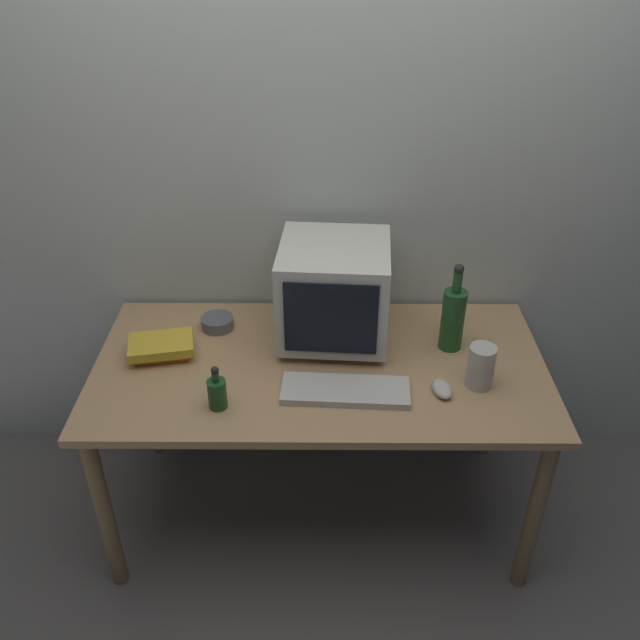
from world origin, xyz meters
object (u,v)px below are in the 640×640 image
object	(u,v)px
computer_mouse	(442,389)
bottle_tall	(453,317)
crt_monitor	(334,292)
metal_canister	(481,366)
bottle_short	(217,392)
keyboard	(345,391)
cd_spindle	(217,323)
book_stack	(162,347)

from	to	relation	value
computer_mouse	bottle_tall	world-z (taller)	bottle_tall
crt_monitor	metal_canister	size ratio (longest dim) A/B	2.74
crt_monitor	bottle_short	size ratio (longest dim) A/B	2.61
keyboard	cd_spindle	bearing A→B (deg)	143.72
computer_mouse	keyboard	bearing A→B (deg)	168.18
book_stack	metal_canister	size ratio (longest dim) A/B	1.64
crt_monitor	book_stack	bearing A→B (deg)	-168.68
book_stack	metal_canister	world-z (taller)	metal_canister
computer_mouse	book_stack	distance (m)	0.98
keyboard	metal_canister	size ratio (longest dim) A/B	2.80
keyboard	metal_canister	world-z (taller)	metal_canister
computer_mouse	bottle_short	distance (m)	0.73
book_stack	keyboard	bearing A→B (deg)	-18.06
bottle_tall	cd_spindle	world-z (taller)	bottle_tall
bottle_short	crt_monitor	bearing A→B (deg)	46.93
keyboard	bottle_tall	xyz separation A→B (m)	(0.38, 0.27, 0.11)
bottle_tall	metal_canister	bearing A→B (deg)	-74.29
metal_canister	computer_mouse	bearing A→B (deg)	-159.80
keyboard	cd_spindle	world-z (taller)	cd_spindle
metal_canister	bottle_tall	bearing A→B (deg)	105.71
keyboard	bottle_tall	bearing A→B (deg)	38.37
crt_monitor	metal_canister	xyz separation A→B (m)	(0.48, -0.28, -0.12)
computer_mouse	metal_canister	size ratio (longest dim) A/B	0.67
book_stack	computer_mouse	bearing A→B (deg)	-12.15
bottle_tall	cd_spindle	xyz separation A→B (m)	(-0.86, 0.12, -0.10)
computer_mouse	crt_monitor	bearing A→B (deg)	124.62
cd_spindle	metal_canister	distance (m)	0.98
crt_monitor	book_stack	world-z (taller)	crt_monitor
bottle_tall	metal_canister	distance (m)	0.23
crt_monitor	bottle_short	distance (m)	0.56
bottle_short	book_stack	size ratio (longest dim) A/B	0.64
computer_mouse	cd_spindle	size ratio (longest dim) A/B	0.83
crt_monitor	computer_mouse	size ratio (longest dim) A/B	4.11
bottle_short	cd_spindle	distance (m)	0.46
crt_monitor	bottle_tall	world-z (taller)	crt_monitor
crt_monitor	book_stack	distance (m)	0.64
keyboard	bottle_short	xyz separation A→B (m)	(-0.41, -0.07, 0.05)
bottle_tall	metal_canister	size ratio (longest dim) A/B	2.25
bottle_short	metal_canister	world-z (taller)	bottle_short
metal_canister	keyboard	bearing A→B (deg)	-173.53
bottle_tall	cd_spindle	size ratio (longest dim) A/B	2.81
keyboard	metal_canister	distance (m)	0.45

